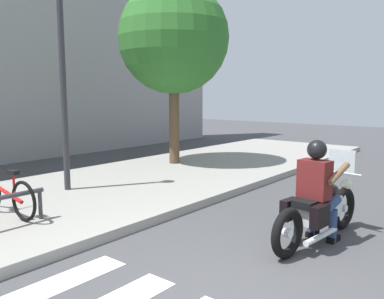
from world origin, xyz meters
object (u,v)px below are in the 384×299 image
object	(u,v)px
motorcycle	(319,209)
bicycle_3	(6,194)
rider	(317,184)
tree_near_rack	(174,39)
street_lamp	(62,64)

from	to	relation	value
motorcycle	bicycle_3	distance (m)	4.72
motorcycle	bicycle_3	world-z (taller)	motorcycle
rider	bicycle_3	xyz separation A→B (m)	(-2.31, 4.06, -0.33)
rider	bicycle_3	distance (m)	4.68
tree_near_rack	street_lamp	bearing A→B (deg)	-173.81
rider	tree_near_rack	xyz separation A→B (m)	(2.98, 5.24, 2.70)
bicycle_3	tree_near_rack	distance (m)	6.21
tree_near_rack	motorcycle	bearing A→B (deg)	-118.92
bicycle_3	tree_near_rack	bearing A→B (deg)	12.61
street_lamp	rider	bearing A→B (deg)	-81.71
rider	tree_near_rack	bearing A→B (deg)	60.38
street_lamp	bicycle_3	bearing A→B (deg)	-153.99
rider	bicycle_3	bearing A→B (deg)	119.68
bicycle_3	motorcycle	bearing A→B (deg)	-59.58
street_lamp	tree_near_rack	xyz separation A→B (m)	(3.69, 0.40, 0.89)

